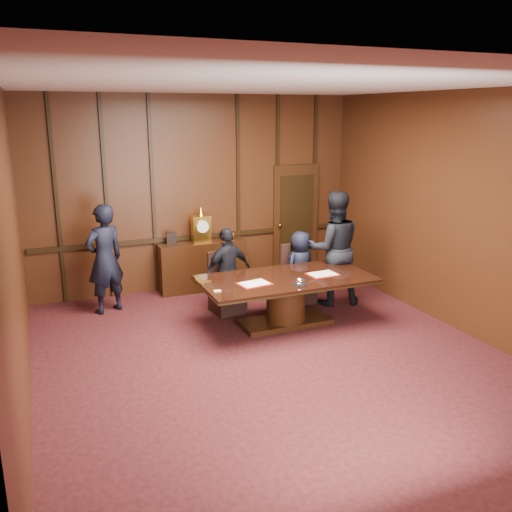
{
  "coord_description": "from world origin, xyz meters",
  "views": [
    {
      "loc": [
        -2.74,
        -5.97,
        3.18
      ],
      "look_at": [
        0.32,
        1.43,
        1.05
      ],
      "focal_mm": 38.0,
      "sensor_mm": 36.0,
      "label": 1
    }
  ],
  "objects_px": {
    "conference_table": "(286,293)",
    "signatory_right": "(300,268)",
    "witness_left": "(105,259)",
    "witness_right": "(334,248)",
    "sideboard": "(202,264)",
    "signatory_left": "(228,271)"
  },
  "relations": [
    {
      "from": "signatory_left",
      "to": "witness_left",
      "type": "bearing_deg",
      "value": -38.59
    },
    {
      "from": "sideboard",
      "to": "signatory_left",
      "type": "xyz_separation_m",
      "value": [
        0.02,
        -1.36,
        0.22
      ]
    },
    {
      "from": "signatory_right",
      "to": "signatory_left",
      "type": "bearing_deg",
      "value": -19.31
    },
    {
      "from": "witness_left",
      "to": "witness_right",
      "type": "distance_m",
      "value": 3.77
    },
    {
      "from": "sideboard",
      "to": "witness_right",
      "type": "height_order",
      "value": "witness_right"
    },
    {
      "from": "signatory_right",
      "to": "witness_left",
      "type": "height_order",
      "value": "witness_left"
    },
    {
      "from": "conference_table",
      "to": "signatory_left",
      "type": "height_order",
      "value": "signatory_left"
    },
    {
      "from": "signatory_right",
      "to": "witness_right",
      "type": "height_order",
      "value": "witness_right"
    },
    {
      "from": "sideboard",
      "to": "signatory_left",
      "type": "height_order",
      "value": "sideboard"
    },
    {
      "from": "conference_table",
      "to": "witness_right",
      "type": "bearing_deg",
      "value": 26.66
    },
    {
      "from": "conference_table",
      "to": "witness_right",
      "type": "relative_size",
      "value": 1.36
    },
    {
      "from": "witness_left",
      "to": "witness_right",
      "type": "relative_size",
      "value": 0.93
    },
    {
      "from": "conference_table",
      "to": "signatory_right",
      "type": "distance_m",
      "value": 1.04
    },
    {
      "from": "signatory_right",
      "to": "sideboard",
      "type": "bearing_deg",
      "value": -65.07
    },
    {
      "from": "conference_table",
      "to": "witness_left",
      "type": "relative_size",
      "value": 1.47
    },
    {
      "from": "witness_right",
      "to": "conference_table",
      "type": "bearing_deg",
      "value": 41.35
    },
    {
      "from": "signatory_left",
      "to": "witness_left",
      "type": "height_order",
      "value": "witness_left"
    },
    {
      "from": "signatory_left",
      "to": "signatory_right",
      "type": "relative_size",
      "value": 1.13
    },
    {
      "from": "sideboard",
      "to": "conference_table",
      "type": "distance_m",
      "value": 2.26
    },
    {
      "from": "witness_left",
      "to": "sideboard",
      "type": "bearing_deg",
      "value": 172.85
    },
    {
      "from": "conference_table",
      "to": "signatory_left",
      "type": "distance_m",
      "value": 1.05
    },
    {
      "from": "signatory_right",
      "to": "witness_left",
      "type": "xyz_separation_m",
      "value": [
        -3.11,
        0.82,
        0.26
      ]
    }
  ]
}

